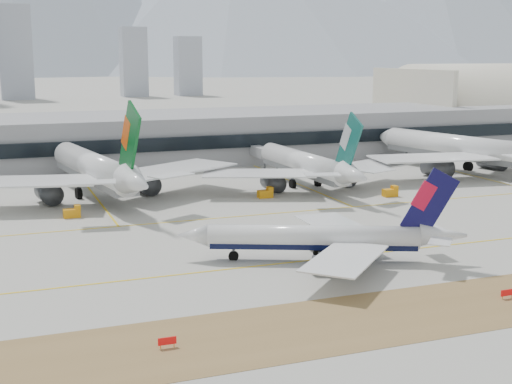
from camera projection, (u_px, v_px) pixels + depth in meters
name	position (u px, v px, depth m)	size (l,w,h in m)	color
ground	(290.00, 253.00, 122.70)	(3000.00, 3000.00, 0.00)	#9E9C94
taxiing_airliner	(324.00, 238.00, 117.46)	(45.38, 38.43, 16.08)	white
widebody_eva	(97.00, 170.00, 169.21)	(69.13, 68.30, 24.91)	white
widebody_cathay	(307.00, 166.00, 182.17)	(59.84, 58.48, 21.34)	white
widebody_china_air	(463.00, 149.00, 205.68)	(69.24, 69.02, 25.40)	white
terminal	(148.00, 138.00, 226.82)	(280.00, 43.10, 15.00)	gray
hangar	(500.00, 135.00, 300.07)	(91.00, 60.00, 60.00)	beige
hold_sign_left	(167.00, 341.00, 83.02)	(2.20, 0.15, 1.35)	red
hold_sign_right	(508.00, 293.00, 99.85)	(2.20, 0.15, 1.35)	red
gse_extra	(391.00, 192.00, 171.69)	(3.55, 2.00, 2.60)	orange
gse_b	(73.00, 212.00, 149.66)	(3.55, 2.00, 2.60)	orange
gse_c	(266.00, 193.00, 170.22)	(3.55, 2.00, 2.60)	orange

